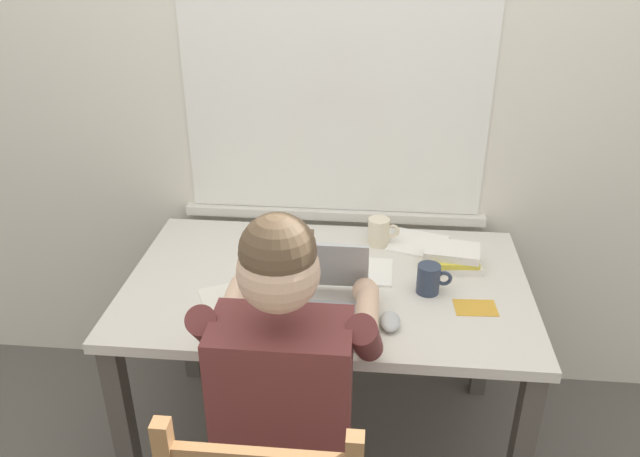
# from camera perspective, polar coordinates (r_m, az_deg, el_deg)

# --- Properties ---
(ground_plane) EXTENTS (8.00, 8.00, 0.00)m
(ground_plane) POSITION_cam_1_polar(r_m,az_deg,el_deg) (2.57, 0.54, -18.82)
(ground_plane) COLOR #56514C
(back_wall) EXTENTS (6.00, 0.08, 2.60)m
(back_wall) POSITION_cam_1_polar(r_m,az_deg,el_deg) (2.33, 1.73, 13.56)
(back_wall) COLOR silver
(back_wall) RESTS_ON ground
(desk) EXTENTS (1.33, 0.81, 0.74)m
(desk) POSITION_cam_1_polar(r_m,az_deg,el_deg) (2.15, 0.62, -6.89)
(desk) COLOR beige
(desk) RESTS_ON ground
(seated_person) EXTENTS (0.50, 0.60, 1.26)m
(seated_person) POSITION_cam_1_polar(r_m,az_deg,el_deg) (1.75, -2.81, -14.06)
(seated_person) COLOR brown
(seated_person) RESTS_ON ground
(laptop) EXTENTS (0.33, 0.33, 0.22)m
(laptop) POSITION_cam_1_polar(r_m,az_deg,el_deg) (1.92, -0.70, -6.43)
(laptop) COLOR #ADAFB2
(laptop) RESTS_ON desk
(computer_mouse) EXTENTS (0.06, 0.10, 0.03)m
(computer_mouse) POSITION_cam_1_polar(r_m,az_deg,el_deg) (1.89, 6.36, -8.34)
(computer_mouse) COLOR #ADAFB2
(computer_mouse) RESTS_ON desk
(coffee_mug_white) EXTENTS (0.12, 0.08, 0.10)m
(coffee_mug_white) POSITION_cam_1_polar(r_m,az_deg,el_deg) (2.31, 5.38, -0.28)
(coffee_mug_white) COLOR beige
(coffee_mug_white) RESTS_ON desk
(coffee_mug_dark) EXTENTS (0.11, 0.07, 0.10)m
(coffee_mug_dark) POSITION_cam_1_polar(r_m,az_deg,el_deg) (2.05, 9.85, -4.52)
(coffee_mug_dark) COLOR #2D384C
(coffee_mug_dark) RESTS_ON desk
(book_stack_main) EXTENTS (0.20, 0.15, 0.07)m
(book_stack_main) POSITION_cam_1_polar(r_m,az_deg,el_deg) (2.21, 11.90, -2.60)
(book_stack_main) COLOR white
(book_stack_main) RESTS_ON desk
(paper_pile_near_laptop) EXTENTS (0.22, 0.18, 0.01)m
(paper_pile_near_laptop) POSITION_cam_1_polar(r_m,az_deg,el_deg) (2.15, 3.70, -3.84)
(paper_pile_near_laptop) COLOR white
(paper_pile_near_laptop) RESTS_ON desk
(paper_pile_back_corner) EXTENTS (0.28, 0.27, 0.00)m
(paper_pile_back_corner) POSITION_cam_1_polar(r_m,az_deg,el_deg) (2.03, -7.44, -6.27)
(paper_pile_back_corner) COLOR silver
(paper_pile_back_corner) RESTS_ON desk
(paper_pile_side) EXTENTS (0.24, 0.24, 0.01)m
(paper_pile_side) POSITION_cam_1_polar(r_m,az_deg,el_deg) (2.35, 8.86, -1.33)
(paper_pile_side) COLOR white
(paper_pile_side) RESTS_ON desk
(landscape_photo_print) EXTENTS (0.13, 0.10, 0.00)m
(landscape_photo_print) POSITION_cam_1_polar(r_m,az_deg,el_deg) (2.03, 13.88, -6.97)
(landscape_photo_print) COLOR gold
(landscape_photo_print) RESTS_ON desk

